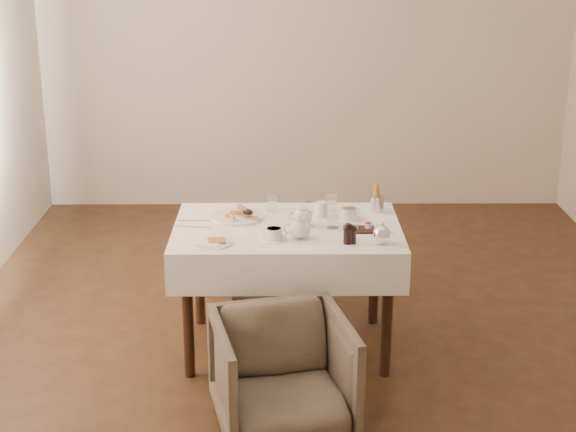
# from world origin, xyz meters

# --- Properties ---
(table) EXTENTS (1.28, 0.88, 0.75)m
(table) POSITION_xyz_m (-0.18, -0.29, 0.64)
(table) COLOR black
(table) RESTS_ON ground
(armchair_near) EXTENTS (0.77, 0.78, 0.60)m
(armchair_near) POSITION_xyz_m (-0.20, -1.18, 0.30)
(armchair_near) COLOR #4A4136
(armchair_near) RESTS_ON ground
(armchair_far) EXTENTS (0.67, 0.68, 0.56)m
(armchair_far) POSITION_xyz_m (-0.27, 0.55, 0.28)
(armchair_far) COLOR #4A4136
(armchair_far) RESTS_ON ground
(breakfast_plate) EXTENTS (0.31, 0.31, 0.04)m
(breakfast_plate) POSITION_xyz_m (-0.46, -0.13, 0.77)
(breakfast_plate) COLOR white
(breakfast_plate) RESTS_ON table
(side_plate) EXTENTS (0.19, 0.18, 0.02)m
(side_plate) POSITION_xyz_m (-0.57, -0.58, 0.76)
(side_plate) COLOR white
(side_plate) RESTS_ON table
(teapot_centre) EXTENTS (0.19, 0.16, 0.12)m
(teapot_centre) POSITION_xyz_m (-0.09, -0.28, 0.82)
(teapot_centre) COLOR white
(teapot_centre) RESTS_ON table
(teapot_front) EXTENTS (0.19, 0.16, 0.13)m
(teapot_front) POSITION_xyz_m (-0.11, -0.49, 0.82)
(teapot_front) COLOR white
(teapot_front) RESTS_ON table
(creamer) EXTENTS (0.09, 0.09, 0.08)m
(creamer) POSITION_xyz_m (0.02, -0.11, 0.80)
(creamer) COLOR white
(creamer) RESTS_ON table
(teacup_near) EXTENTS (0.13, 0.13, 0.07)m
(teacup_near) POSITION_xyz_m (-0.25, -0.51, 0.79)
(teacup_near) COLOR white
(teacup_near) RESTS_ON table
(teacup_far) EXTENTS (0.14, 0.14, 0.07)m
(teacup_far) POSITION_xyz_m (0.18, -0.17, 0.79)
(teacup_far) COLOR white
(teacup_far) RESTS_ON table
(glass_left) EXTENTS (0.08, 0.08, 0.09)m
(glass_left) POSITION_xyz_m (-0.27, -0.01, 0.80)
(glass_left) COLOR silver
(glass_left) RESTS_ON table
(glass_mid) EXTENTS (0.09, 0.09, 0.09)m
(glass_mid) POSITION_xyz_m (0.08, -0.32, 0.80)
(glass_mid) COLOR silver
(glass_mid) RESTS_ON table
(glass_right) EXTENTS (0.07, 0.07, 0.10)m
(glass_right) POSITION_xyz_m (0.09, -0.00, 0.80)
(glass_right) COLOR silver
(glass_right) RESTS_ON table
(condiment_board) EXTENTS (0.16, 0.11, 0.04)m
(condiment_board) POSITION_xyz_m (0.23, -0.37, 0.77)
(condiment_board) COLOR black
(condiment_board) RESTS_ON table
(pepper_mill_left) EXTENTS (0.07, 0.07, 0.12)m
(pepper_mill_left) POSITION_xyz_m (0.15, -0.57, 0.81)
(pepper_mill_left) COLOR black
(pepper_mill_left) RESTS_ON table
(pepper_mill_right) EXTENTS (0.05, 0.05, 0.10)m
(pepper_mill_right) POSITION_xyz_m (0.17, -0.57, 0.81)
(pepper_mill_right) COLOR black
(pepper_mill_right) RESTS_ON table
(silver_pot) EXTENTS (0.14, 0.13, 0.12)m
(silver_pot) POSITION_xyz_m (0.32, -0.58, 0.82)
(silver_pot) COLOR white
(silver_pot) RESTS_ON table
(fries_cup) EXTENTS (0.08, 0.08, 0.17)m
(fries_cup) POSITION_xyz_m (0.36, -0.02, 0.83)
(fries_cup) COLOR silver
(fries_cup) RESTS_ON table
(cutlery_fork) EXTENTS (0.21, 0.02, 0.00)m
(cutlery_fork) POSITION_xyz_m (-0.70, -0.19, 0.76)
(cutlery_fork) COLOR silver
(cutlery_fork) RESTS_ON table
(cutlery_knife) EXTENTS (0.20, 0.05, 0.00)m
(cutlery_knife) POSITION_xyz_m (-0.70, -0.30, 0.76)
(cutlery_knife) COLOR silver
(cutlery_knife) RESTS_ON table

